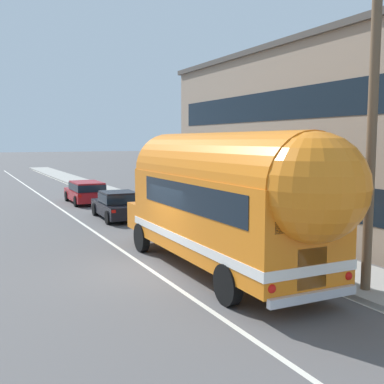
{
  "coord_description": "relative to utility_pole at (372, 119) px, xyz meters",
  "views": [
    {
      "loc": [
        -4.99,
        -12.81,
        3.9
      ],
      "look_at": [
        1.91,
        1.12,
        2.18
      ],
      "focal_mm": 43.73,
      "sensor_mm": 36.0,
      "label": 1
    }
  ],
  "objects": [
    {
      "name": "ground_plane",
      "position": [
        -4.05,
        4.47,
        -4.42
      ],
      "size": [
        300.0,
        300.0,
        0.0
      ],
      "primitive_type": "plane",
      "color": "#565454"
    },
    {
      "name": "car_lead",
      "position": [
        -2.09,
        13.96,
        -3.7
      ],
      "size": [
        2.04,
        4.3,
        1.37
      ],
      "color": "black",
      "rests_on": "ground"
    },
    {
      "name": "lane_markings",
      "position": [
        -2.45,
        16.47,
        -4.42
      ],
      "size": [
        3.6,
        80.0,
        0.01
      ],
      "color": "silver",
      "rests_on": "ground"
    },
    {
      "name": "painted_bus",
      "position": [
        -2.32,
        2.95,
        -2.12
      ],
      "size": [
        2.66,
        10.54,
        4.12
      ],
      "color": "orange",
      "rests_on": "ground"
    },
    {
      "name": "utility_pole",
      "position": [
        0.0,
        0.0,
        0.0
      ],
      "size": [
        1.8,
        0.24,
        8.5
      ],
      "color": "brown",
      "rests_on": "ground"
    },
    {
      "name": "car_second",
      "position": [
        -2.16,
        20.33,
        -3.64
      ],
      "size": [
        2.0,
        4.34,
        1.37
      ],
      "color": "#A5191E",
      "rests_on": "ground"
    },
    {
      "name": "sidewalk_slab",
      "position": [
        0.67,
        14.47,
        -4.35
      ],
      "size": [
        2.51,
        90.0,
        0.15
      ],
      "primitive_type": "cube",
      "color": "#9E9B93",
      "rests_on": "ground"
    }
  ]
}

